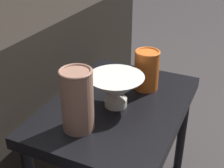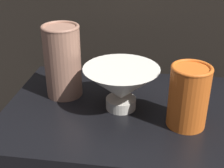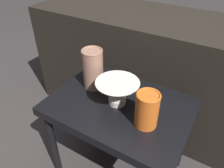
% 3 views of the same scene
% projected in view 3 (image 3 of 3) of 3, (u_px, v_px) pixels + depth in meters
% --- Properties ---
extents(ground_plane, '(8.00, 8.00, 0.00)m').
position_uv_depth(ground_plane, '(118.00, 166.00, 1.22)').
color(ground_plane, '#383333').
extents(table, '(0.61, 0.44, 0.46)m').
position_uv_depth(table, '(120.00, 114.00, 0.98)').
color(table, black).
rests_on(table, ground_plane).
extents(couch_backdrop, '(1.61, 0.50, 0.69)m').
position_uv_depth(couch_backdrop, '(160.00, 72.00, 1.37)').
color(couch_backdrop, black).
rests_on(couch_backdrop, ground_plane).
extents(bowl, '(0.19, 0.19, 0.11)m').
position_uv_depth(bowl, '(117.00, 91.00, 0.92)').
color(bowl, silver).
rests_on(bowl, table).
extents(vase_textured_left, '(0.10, 0.10, 0.19)m').
position_uv_depth(vase_textured_left, '(93.00, 68.00, 1.00)').
color(vase_textured_left, '#996B56').
rests_on(vase_textured_left, table).
extents(vase_colorful_right, '(0.09, 0.09, 0.15)m').
position_uv_depth(vase_colorful_right, '(147.00, 109.00, 0.81)').
color(vase_colorful_right, orange).
rests_on(vase_colorful_right, table).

